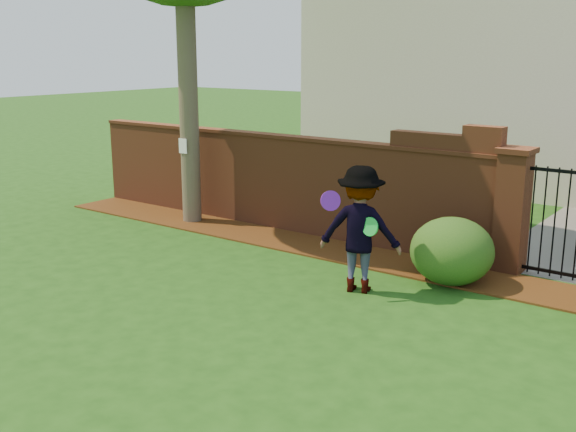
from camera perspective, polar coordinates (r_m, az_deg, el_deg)
The scene contains 10 objects.
ground at distance 8.69m, azimuth -6.62°, elevation -8.36°, with size 80.00×80.00×0.01m, color #1D4812.
mulch_bed at distance 11.71m, azimuth 1.12°, elevation -2.33°, with size 11.10×1.08×0.03m, color #3D200B.
brick_wall at distance 12.63m, azimuth -1.04°, elevation 3.11°, with size 8.70×0.31×2.16m.
pillar_left at distance 10.59m, azimuth 18.26°, elevation 0.50°, with size 0.50×0.50×1.88m.
house at distance 18.41m, azimuth 22.73°, elevation 12.40°, with size 12.40×6.40×6.30m.
paper_notice at distance 12.99m, azimuth -8.80°, elevation 5.81°, with size 0.20×0.01×0.28m, color white.
shrub_left at distance 9.92m, azimuth 13.55°, elevation -2.87°, with size 1.18×1.18×0.96m, color #1D4C16.
man at distance 9.29m, azimuth 5.98°, elevation -1.16°, with size 1.13×0.65×1.75m, color gray.
frisbee_purple at distance 8.98m, azimuth 3.58°, elevation 1.29°, with size 0.27×0.27×0.02m, color purple.
frisbee_green at distance 9.06m, azimuth 6.88°, elevation -0.89°, with size 0.25×0.25×0.02m, color green.
Camera 1 is at (5.55, -5.84, 3.24)m, focal length 42.49 mm.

